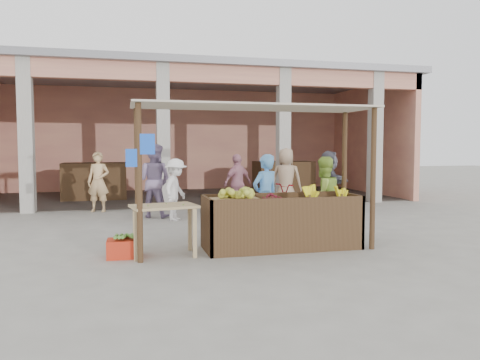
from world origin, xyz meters
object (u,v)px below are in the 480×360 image
object	(u,v)px
red_crate	(125,248)
vendor_blue	(265,193)
side_table	(164,214)
fruit_stall	(281,225)
vendor_green	(323,195)
motorcycle	(267,205)

from	to	relation	value
red_crate	vendor_blue	world-z (taller)	vendor_blue
side_table	vendor_blue	bearing A→B (deg)	15.69
red_crate	fruit_stall	bearing A→B (deg)	3.48
side_table	vendor_blue	distance (m)	2.20
fruit_stall	side_table	size ratio (longest dim) A/B	2.38
side_table	vendor_green	distance (m)	3.21
red_crate	vendor_blue	distance (m)	2.83
red_crate	side_table	bearing A→B (deg)	1.07
red_crate	vendor_green	distance (m)	3.84
vendor_blue	vendor_green	size ratio (longest dim) A/B	1.05
vendor_blue	motorcycle	bearing A→B (deg)	-133.08
side_table	motorcycle	bearing A→B (deg)	31.93
fruit_stall	motorcycle	size ratio (longest dim) A/B	1.44
vendor_green	motorcycle	size ratio (longest dim) A/B	0.89
side_table	motorcycle	world-z (taller)	motorcycle
vendor_blue	side_table	bearing A→B (deg)	2.49
side_table	vendor_blue	xyz separation A→B (m)	(1.97, 0.98, 0.18)
vendor_blue	motorcycle	xyz separation A→B (m)	(0.42, 1.23, -0.37)
red_crate	motorcycle	size ratio (longest dim) A/B	0.30
motorcycle	red_crate	bearing A→B (deg)	107.99
vendor_green	motorcycle	xyz separation A→B (m)	(-0.70, 1.34, -0.33)
fruit_stall	side_table	bearing A→B (deg)	-177.91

